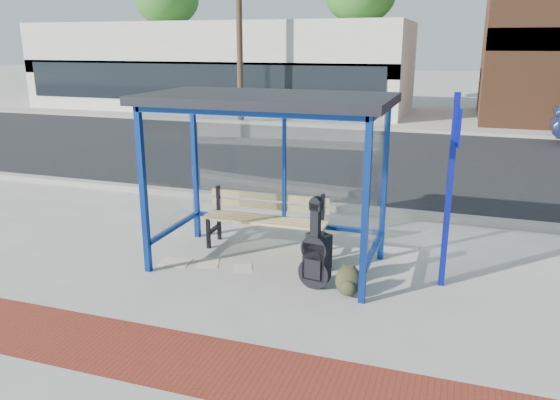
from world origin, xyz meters
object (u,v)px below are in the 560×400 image
(guitar_bag, at_px, (315,257))
(suitcase, at_px, (319,251))
(backpack, at_px, (348,282))
(bench, at_px, (266,216))

(guitar_bag, bearing_deg, suitcase, 108.84)
(suitcase, height_order, backpack, suitcase)
(bench, height_order, backpack, bench)
(bench, distance_m, suitcase, 1.13)
(bench, bearing_deg, guitar_bag, -47.57)
(suitcase, distance_m, backpack, 0.92)
(guitar_bag, xyz_separation_m, suitcase, (-0.11, 0.63, -0.16))
(guitar_bag, bearing_deg, bench, 142.25)
(guitar_bag, relative_size, backpack, 2.92)
(bench, bearing_deg, backpack, -39.64)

